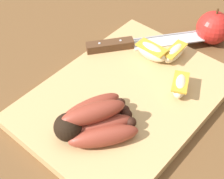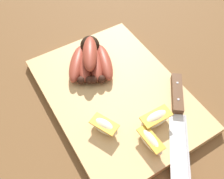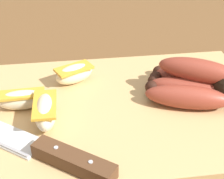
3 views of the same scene
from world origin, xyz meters
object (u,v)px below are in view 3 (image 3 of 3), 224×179
Objects in this scene: apple_wedge_middle at (45,111)px; apple_wedge_far at (22,99)px; banana_bunch at (196,83)px; chefs_knife at (39,148)px; apple_wedge_near at (74,73)px.

apple_wedge_far is (-0.03, 0.04, -0.00)m from apple_wedge_middle.
banana_bunch is 2.12× the size of apple_wedge_middle.
chefs_knife is 0.06m from apple_wedge_middle.
chefs_knife is (-0.22, -0.09, -0.02)m from banana_bunch.
apple_wedge_near is 0.10m from apple_wedge_middle.
apple_wedge_middle is at bearing -48.59° from apple_wedge_far.
apple_wedge_middle is (0.01, 0.05, 0.01)m from chefs_knife.
banana_bunch is 2.21× the size of apple_wedge_near.
apple_wedge_near is at bearing 66.88° from apple_wedge_middle.
banana_bunch is 0.60× the size of chefs_knife.
chefs_knife is at bearing -107.90° from apple_wedge_near.
apple_wedge_near is (-0.17, 0.06, -0.01)m from banana_bunch.
banana_bunch reaches higher than apple_wedge_far.
apple_wedge_near reaches higher than chefs_knife.
chefs_knife is 0.16m from apple_wedge_near.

